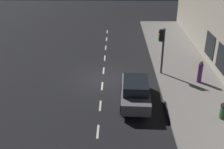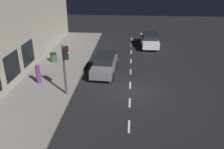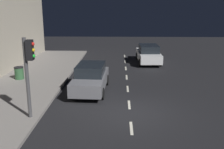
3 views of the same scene
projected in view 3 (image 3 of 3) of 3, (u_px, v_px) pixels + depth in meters
ground_plane at (130, 113)px, 12.29m from camera, size 60.00×60.00×0.00m
lane_centre_line at (129, 105)px, 13.25m from camera, size 0.12×27.20×0.01m
traffic_light at (29, 65)px, 10.86m from camera, size 0.50×0.32×3.48m
parked_car_0 at (148, 54)px, 22.61m from camera, size 1.95×4.43×1.58m
parked_car_1 at (91, 78)px, 15.18m from camera, size 1.97×4.31×1.58m
trash_bin at (19, 73)px, 17.21m from camera, size 0.60×0.60×0.82m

